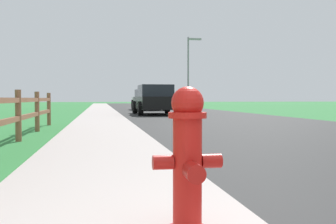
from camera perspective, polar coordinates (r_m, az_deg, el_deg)
ground_plane at (r=26.13m, az=-7.76°, el=0.25°), size 120.00×120.00×0.00m
road_asphalt at (r=28.48m, az=-0.87°, el=0.42°), size 7.00×66.00×0.01m
curb_concrete at (r=28.18m, az=-14.04°, el=0.35°), size 6.00×66.00×0.01m
grass_verge at (r=28.32m, az=-17.07°, el=0.33°), size 5.00×66.00×0.00m
fire_hydrant at (r=2.32m, az=2.92°, el=-6.78°), size 0.42×0.36×0.88m
rail_fence at (r=6.58m, az=-23.12°, el=-0.25°), size 0.11×11.06×0.97m
parked_suv_black at (r=19.25m, az=-1.95°, el=1.81°), size 2.00×4.24×1.47m
parked_car_white at (r=26.69m, az=-2.97°, el=1.89°), size 2.09×4.42×1.42m
street_lamp at (r=32.06m, az=3.21°, el=6.87°), size 1.17×0.20×5.85m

